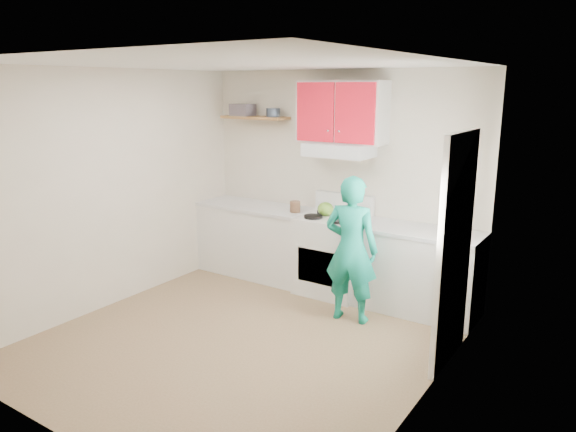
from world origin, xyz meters
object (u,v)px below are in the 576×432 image
Objects in this scene: tin at (273,113)px; crock at (295,208)px; stove at (332,255)px; kettle at (325,209)px; person at (351,249)px.

tin is 1.21m from crock.
stove is 5.31× the size of tin.
stove is 5.93× the size of crock.
person reaches higher than kettle.
person is at bearing -26.26° from tin.
stove is 0.55m from kettle.
tin reaches higher than kettle.
crock is at bearing -36.06° from person.
stove is 4.84× the size of kettle.
kettle is 0.12× the size of person.
crock is 1.21m from person.
tin reaches higher than stove.
kettle is (-0.12, 0.03, 0.54)m from stove.
kettle is 0.92m from person.
person is (1.05, -0.56, -0.21)m from crock.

